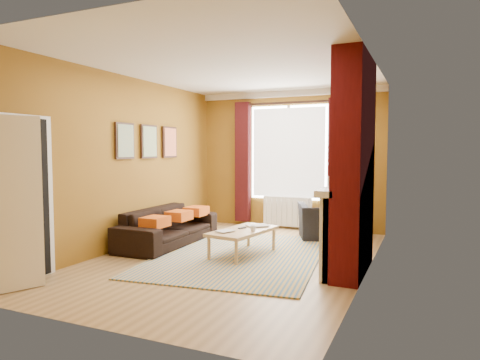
# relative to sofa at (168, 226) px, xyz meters

# --- Properties ---
(ground) EXTENTS (5.50, 5.50, 0.00)m
(ground) POSITION_rel_sofa_xyz_m (1.42, -0.45, -0.31)
(ground) COLOR olive
(ground) RESTS_ON ground
(room_walls) EXTENTS (3.82, 5.54, 2.83)m
(room_walls) POSITION_rel_sofa_xyz_m (2.05, -0.17, 1.07)
(room_walls) COLOR brown
(room_walls) RESTS_ON ground
(striped_rug) EXTENTS (2.73, 3.53, 0.02)m
(striped_rug) POSITION_rel_sofa_xyz_m (1.44, -0.25, -0.30)
(striped_rug) COLOR #315E87
(striped_rug) RESTS_ON ground
(sofa) EXTENTS (0.87, 2.13, 0.62)m
(sofa) POSITION_rel_sofa_xyz_m (0.00, 0.00, 0.00)
(sofa) COLOR black
(sofa) RESTS_ON ground
(armchair) EXTENTS (1.21, 1.14, 0.63)m
(armchair) POSITION_rel_sofa_xyz_m (2.38, 1.50, 0.01)
(armchair) COLOR black
(armchair) RESTS_ON ground
(coffee_table) EXTENTS (0.79, 1.28, 0.40)m
(coffee_table) POSITION_rel_sofa_xyz_m (1.47, -0.21, 0.05)
(coffee_table) COLOR tan
(coffee_table) RESTS_ON ground
(wicker_stool) EXTENTS (0.47, 0.47, 0.45)m
(wicker_stool) POSITION_rel_sofa_xyz_m (2.24, 1.46, -0.08)
(wicker_stool) COLOR #9E7C44
(wicker_stool) RESTS_ON ground
(floor_lamp) EXTENTS (0.27, 0.27, 1.53)m
(floor_lamp) POSITION_rel_sofa_xyz_m (2.97, 1.74, 0.90)
(floor_lamp) COLOR black
(floor_lamp) RESTS_ON ground
(book_a) EXTENTS (0.27, 0.30, 0.02)m
(book_a) POSITION_rel_sofa_xyz_m (1.23, -0.46, 0.10)
(book_a) COLOR #999999
(book_a) RESTS_ON coffee_table
(book_b) EXTENTS (0.41, 0.40, 0.03)m
(book_b) POSITION_rel_sofa_xyz_m (1.50, 0.21, 0.10)
(book_b) COLOR #999999
(book_b) RESTS_ON coffee_table
(mug) EXTENTS (0.12, 0.12, 0.08)m
(mug) POSITION_rel_sofa_xyz_m (1.67, -0.29, 0.13)
(mug) COLOR #999999
(mug) RESTS_ON coffee_table
(tv_remote) EXTENTS (0.09, 0.15, 0.02)m
(tv_remote) POSITION_rel_sofa_xyz_m (1.43, -0.14, 0.10)
(tv_remote) COLOR #29292B
(tv_remote) RESTS_ON coffee_table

